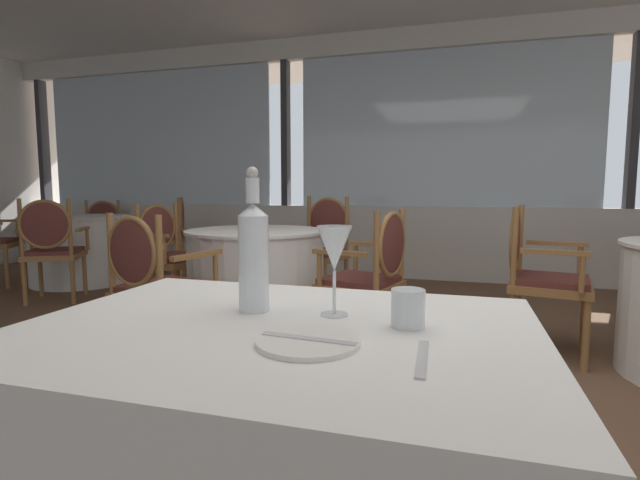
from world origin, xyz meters
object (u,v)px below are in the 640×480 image
Objects in this scene: dining_chair_1_2 at (153,279)px; dining_chair_3_0 at (51,243)px; water_tumbler at (408,308)px; dining_chair_1_1 at (168,249)px; dining_chair_0_1 at (536,268)px; side_plate at (308,342)px; dining_chair_3_2 at (101,228)px; dining_chair_3_1 at (171,231)px; dining_chair_1_0 at (321,241)px; wine_glass at (334,250)px; dining_chair_1_3 at (372,270)px; water_bottle at (253,253)px.

dining_chair_3_0 reaches higher than dining_chair_1_2.
water_tumbler is 0.09× the size of dining_chair_1_1.
dining_chair_1_1 is at bearing -173.25° from dining_chair_0_1.
side_plate is 2.46× the size of water_tumbler.
side_plate is at bearing -121.61° from dining_chair_1_2.
dining_chair_1_2 is (-2.14, -0.92, -0.02)m from dining_chair_0_1.
dining_chair_1_2 is 1.01× the size of dining_chair_3_2.
dining_chair_1_1 reaches higher than side_plate.
dining_chair_1_1 is 0.97× the size of dining_chair_3_1.
water_tumbler is 0.09× the size of dining_chair_0_1.
dining_chair_1_1 is 2.82m from dining_chair_3_2.
dining_chair_1_2 is at bearing 0.00° from dining_chair_1_0.
side_plate is at bearing 98.23° from dining_chair_3_1.
dining_chair_3_1 is (-2.03, 0.69, -0.01)m from dining_chair_1_0.
dining_chair_3_0 is at bearing 144.91° from water_tumbler.
dining_chair_3_0 is at bearing 144.03° from wine_glass.
wine_glass is at bearing 91.32° from side_plate.
dining_chair_1_0 reaches higher than side_plate.
side_plate is 3.40m from dining_chair_1_0.
dining_chair_3_2 reaches higher than side_plate.
dining_chair_3_2 is at bearing 0.00° from dining_chair_3_0.
water_tumbler is 0.08× the size of dining_chair_1_0.
dining_chair_3_2 is at bearing 156.08° from dining_chair_1_1.
dining_chair_0_1 is 1.03× the size of dining_chair_1_2.
dining_chair_1_3 is (0.67, -1.15, -0.04)m from dining_chair_1_0.
dining_chair_0_1 is 2.33m from dining_chair_1_2.
dining_chair_3_2 is (-2.20, 1.75, -0.01)m from dining_chair_1_1.
dining_chair_0_1 is at bearing 75.16° from water_tumbler.
side_plate is 0.24m from water_tumbler.
dining_chair_0_1 is 1.01× the size of dining_chair_1_1.
wine_glass is 0.23× the size of dining_chair_1_2.
water_bottle is 0.38× the size of dining_chair_1_3.
side_plate is 2.14m from dining_chair_1_3.
dining_chair_3_0 is (-3.13, 2.43, -0.33)m from water_bottle.
dining_chair_0_1 is 5.39m from dining_chair_3_2.
dining_chair_3_1 reaches higher than dining_chair_1_2.
water_tumbler is at bearing -93.53° from dining_chair_0_1.
dining_chair_1_1 is at bearing 130.86° from wine_glass.
wine_glass is at bearing -34.54° from dining_chair_1_1.
dining_chair_1_0 is 1.33m from dining_chair_1_1.
water_bottle is 3.04m from dining_chair_1_1.
water_tumbler is 6.09m from dining_chair_3_2.
dining_chair_3_1 is (-0.89, 1.36, 0.02)m from dining_chair_1_1.
wine_glass is at bearing 111.79° from dining_chair_1_3.
dining_chair_1_0 reaches higher than dining_chair_1_2.
dining_chair_1_3 is (-1.00, -0.25, -0.02)m from dining_chair_0_1.
wine_glass is 3.20m from dining_chair_1_0.
side_plate is 0.20× the size of dining_chair_1_0.
side_plate is 4.25m from dining_chair_3_0.
dining_chair_3_2 is (-2.87, 2.89, -0.00)m from dining_chair_1_2.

